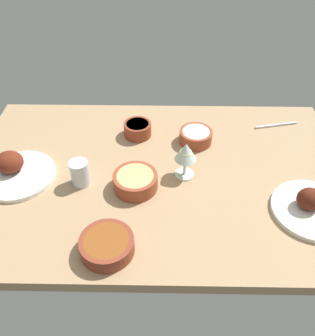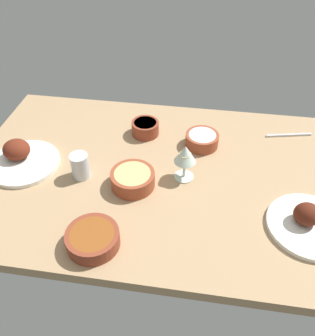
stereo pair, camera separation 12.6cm
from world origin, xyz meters
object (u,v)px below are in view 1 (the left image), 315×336
at_px(fork_loose, 276,125).
at_px(bowl_soup, 107,245).
at_px(wine_glass, 186,153).
at_px(bowl_pasta, 135,181).
at_px(bowl_cream, 196,136).
at_px(plate_far_side, 15,170).
at_px(plate_near_viewer, 311,207).
at_px(water_tumbler, 80,173).
at_px(bowl_sauce, 138,129).

bearing_deg(fork_loose, bowl_soup, -147.44).
bearing_deg(bowl_soup, wine_glass, -125.75).
relative_size(bowl_pasta, bowl_cream, 1.18).
xyz_separation_m(plate_far_side, plate_near_viewer, (-1.00, 0.15, -0.00)).
height_order(plate_near_viewer, water_tumbler, water_tumbler).
height_order(plate_near_viewer, bowl_sauce, plate_near_viewer).
xyz_separation_m(bowl_pasta, bowl_cream, (-0.22, -0.26, -0.00)).
bearing_deg(wine_glass, bowl_cream, -105.00).
xyz_separation_m(plate_near_viewer, water_tumbler, (0.76, -0.12, 0.03)).
bearing_deg(plate_near_viewer, wine_glass, -22.53).
relative_size(plate_far_side, bowl_sauce, 2.34).
bearing_deg(plate_far_side, bowl_sauce, -149.41).
distance_m(plate_far_side, bowl_soup, 0.48).
relative_size(bowl_soup, bowl_sauce, 1.43).
bearing_deg(bowl_cream, bowl_soup, 61.07).
distance_m(bowl_soup, bowl_cream, 0.60).
bearing_deg(bowl_pasta, plate_near_viewer, 170.23).
relative_size(plate_near_viewer, bowl_cream, 2.02).
xyz_separation_m(plate_near_viewer, wine_glass, (0.40, -0.17, 0.08)).
height_order(bowl_sauce, fork_loose, bowl_sauce).
bearing_deg(bowl_sauce, plate_far_side, 30.59).
relative_size(plate_far_side, bowl_cream, 2.01).
xyz_separation_m(plate_far_side, bowl_pasta, (-0.43, 0.05, 0.01)).
distance_m(plate_near_viewer, wine_glass, 0.44).
distance_m(plate_far_side, bowl_cream, 0.69).
height_order(bowl_cream, wine_glass, wine_glass).
distance_m(bowl_soup, bowl_sauce, 0.57).
bearing_deg(bowl_pasta, water_tumbler, -5.95).
xyz_separation_m(plate_far_side, bowl_sauce, (-0.42, -0.25, 0.01)).
bearing_deg(plate_near_viewer, water_tumbler, -8.82).
xyz_separation_m(wine_glass, water_tumbler, (0.36, 0.05, -0.05)).
xyz_separation_m(bowl_soup, fork_loose, (-0.64, -0.64, -0.02)).
bearing_deg(bowl_sauce, plate_near_viewer, 145.37).
distance_m(bowl_pasta, bowl_sauce, 0.30).
xyz_separation_m(plate_far_side, bowl_soup, (-0.37, 0.31, 0.00)).
xyz_separation_m(plate_far_side, water_tumbler, (-0.24, 0.03, 0.02)).
bearing_deg(bowl_soup, water_tumbler, -65.80).
distance_m(bowl_pasta, fork_loose, 0.69).
relative_size(plate_near_viewer, fork_loose, 1.40).
xyz_separation_m(bowl_sauce, water_tumbler, (0.18, 0.28, 0.02)).
xyz_separation_m(plate_far_side, bowl_cream, (-0.66, -0.21, 0.00)).
bearing_deg(plate_near_viewer, bowl_sauce, -34.63).
bearing_deg(wine_glass, plate_far_side, 1.32).
xyz_separation_m(bowl_cream, wine_glass, (0.05, 0.19, 0.07)).
bearing_deg(bowl_cream, plate_far_side, 17.52).
height_order(wine_glass, fork_loose, wine_glass).
bearing_deg(plate_far_side, plate_near_viewer, 171.38).
relative_size(bowl_sauce, water_tumbler, 1.19).
bearing_deg(bowl_pasta, fork_loose, -146.65).
xyz_separation_m(bowl_soup, bowl_cream, (-0.29, -0.52, 0.00)).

